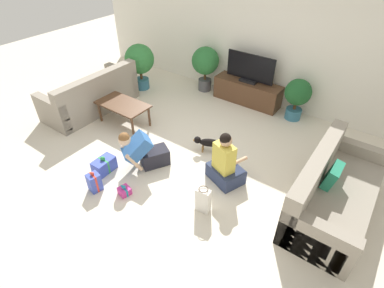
{
  "coord_description": "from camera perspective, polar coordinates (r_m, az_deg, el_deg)",
  "views": [
    {
      "loc": [
        2.53,
        -3.1,
        3.27
      ],
      "look_at": [
        0.35,
        -0.09,
        0.45
      ],
      "focal_mm": 28.0,
      "sensor_mm": 36.0,
      "label": 1
    }
  ],
  "objects": [
    {
      "name": "sofa_right",
      "position": [
        4.51,
        25.16,
        -8.51
      ],
      "size": [
        0.87,
        1.95,
        0.85
      ],
      "rotation": [
        0.0,
        0.0,
        1.57
      ],
      "color": "gray",
      "rests_on": "ground_plane"
    },
    {
      "name": "person_sitting",
      "position": [
        4.52,
        6.34,
        -3.88
      ],
      "size": [
        0.63,
        0.59,
        0.89
      ],
      "rotation": [
        0.0,
        0.0,
        2.78
      ],
      "color": "#283351",
      "rests_on": "ground_plane"
    },
    {
      "name": "gift_bag_a",
      "position": [
        4.15,
        2.13,
        -10.6
      ],
      "size": [
        0.21,
        0.14,
        0.41
      ],
      "rotation": [
        0.0,
        0.0,
        0.11
      ],
      "color": "white",
      "rests_on": "ground_plane"
    },
    {
      "name": "person_kneeling",
      "position": [
        4.8,
        -9.24,
        -1.31
      ],
      "size": [
        0.63,
        0.78,
        0.74
      ],
      "rotation": [
        0.0,
        0.0,
        -0.53
      ],
      "color": "#23232D",
      "rests_on": "ground_plane"
    },
    {
      "name": "ground_plane",
      "position": [
        5.17,
        -2.55,
        -2.11
      ],
      "size": [
        16.0,
        16.0,
        0.0
      ],
      "primitive_type": "plane",
      "color": "beige"
    },
    {
      "name": "dog",
      "position": [
        5.13,
        2.9,
        0.3
      ],
      "size": [
        0.48,
        0.3,
        0.28
      ],
      "rotation": [
        0.0,
        0.0,
        5.18
      ],
      "color": "black",
      "rests_on": "ground_plane"
    },
    {
      "name": "coffee_table",
      "position": [
        5.91,
        -13.02,
        7.09
      ],
      "size": [
        1.02,
        0.57,
        0.44
      ],
      "color": "brown",
      "rests_on": "ground_plane"
    },
    {
      "name": "tv",
      "position": [
        6.48,
        10.98,
        13.68
      ],
      "size": [
        1.05,
        0.2,
        0.6
      ],
      "color": "black",
      "rests_on": "tv_console"
    },
    {
      "name": "gift_box_a",
      "position": [
        4.98,
        -16.39,
        -3.88
      ],
      "size": [
        0.23,
        0.37,
        0.29
      ],
      "rotation": [
        0.0,
        0.0,
        0.03
      ],
      "color": "#3D51BC",
      "rests_on": "ground_plane"
    },
    {
      "name": "gift_box_c",
      "position": [
        4.56,
        -12.74,
        -8.69
      ],
      "size": [
        0.2,
        0.2,
        0.17
      ],
      "rotation": [
        0.0,
        0.0,
        -0.24
      ],
      "color": "#CC3389",
      "rests_on": "ground_plane"
    },
    {
      "name": "sofa_left",
      "position": [
        6.63,
        -18.54,
        8.61
      ],
      "size": [
        0.87,
        1.95,
        0.85
      ],
      "rotation": [
        0.0,
        0.0,
        -1.57
      ],
      "color": "gray",
      "rests_on": "ground_plane"
    },
    {
      "name": "wall_back",
      "position": [
        6.56,
        12.22,
        18.98
      ],
      "size": [
        8.4,
        0.06,
        2.6
      ],
      "color": "white",
      "rests_on": "ground_plane"
    },
    {
      "name": "tv_console",
      "position": [
        6.7,
        10.47,
        9.72
      ],
      "size": [
        1.45,
        0.43,
        0.49
      ],
      "color": "brown",
      "rests_on": "ground_plane"
    },
    {
      "name": "potted_plant_corner_left",
      "position": [
        7.13,
        -9.94,
        15.28
      ],
      "size": [
        0.66,
        0.66,
        1.05
      ],
      "color": "#336B84",
      "rests_on": "ground_plane"
    },
    {
      "name": "potted_plant_back_left",
      "position": [
        6.96,
        2.55,
        15.15
      ],
      "size": [
        0.61,
        0.61,
        1.02
      ],
      "color": "#4C4C51",
      "rests_on": "ground_plane"
    },
    {
      "name": "gift_box_b",
      "position": [
        4.68,
        -18.1,
        -6.92
      ],
      "size": [
        0.19,
        0.2,
        0.35
      ],
      "rotation": [
        0.0,
        0.0,
        -0.19
      ],
      "color": "#3D51BC",
      "rests_on": "ground_plane"
    },
    {
      "name": "potted_plant_back_right",
      "position": [
        6.21,
        19.43,
        8.75
      ],
      "size": [
        0.51,
        0.51,
        0.84
      ],
      "color": "#336B84",
      "rests_on": "ground_plane"
    }
  ]
}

